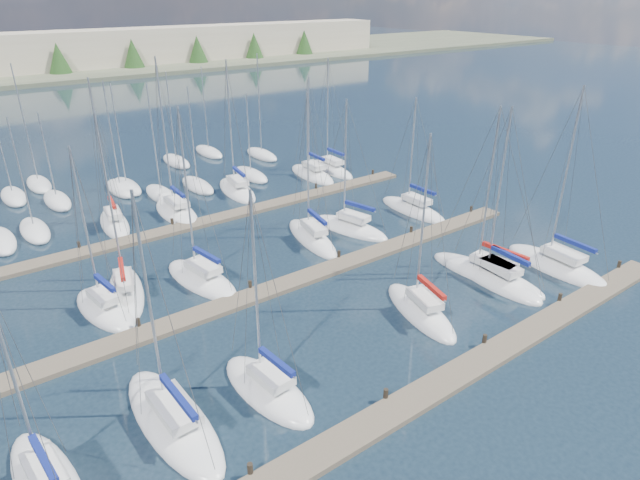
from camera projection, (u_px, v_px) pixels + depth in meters
ground at (116, 150)px, 71.42m from camera, size 400.00×400.00×0.00m
dock_near at (450, 379)px, 29.18m from camera, size 44.00×1.93×1.10m
dock_mid at (304, 278)px, 39.37m from camera, size 44.00×1.93×1.10m
dock_far at (217, 219)px, 49.55m from camera, size 44.00×1.93×1.10m
sailboat_k at (312, 238)px, 45.65m from camera, size 3.99×8.85×13.05m
sailboat_o at (177, 212)px, 50.96m from camera, size 3.29×8.18×15.02m
sailboat_h at (105, 309)px, 35.51m from camera, size 3.50×7.19×11.86m
sailboat_l at (350, 228)px, 47.58m from camera, size 4.38×8.33×12.15m
sailboat_f at (486, 274)px, 39.82m from camera, size 3.53×9.54×13.24m
sailboat_b at (173, 421)px, 26.32m from camera, size 3.15×9.40×12.75m
sailboat_d at (420, 311)px, 35.25m from camera, size 4.28×8.00×12.65m
sailboat_p at (237, 190)px, 56.50m from camera, size 4.11×8.68×14.09m
sailboat_n at (114, 223)px, 48.45m from camera, size 3.27×7.76×13.68m
sailboat_e at (494, 279)px, 39.21m from camera, size 3.40×8.59×13.34m
sailboat_m at (413, 210)px, 51.51m from camera, size 2.59×8.15×11.46m
sailboat_g at (556, 265)px, 41.07m from camera, size 3.62×8.83×14.33m
sailboat_i at (126, 292)px, 37.48m from camera, size 4.29×8.51×13.46m
sailboat_j at (202, 279)px, 39.15m from camera, size 3.90×8.26×13.39m
sailboat_c at (268, 389)px, 28.36m from camera, size 3.18×7.25×12.02m
sailboat_q at (312, 174)px, 61.31m from camera, size 3.54×8.30×11.80m
sailboat_r at (331, 169)px, 63.01m from camera, size 2.73×8.28×13.44m
distant_boats at (122, 187)px, 57.15m from camera, size 36.93×20.75×13.30m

